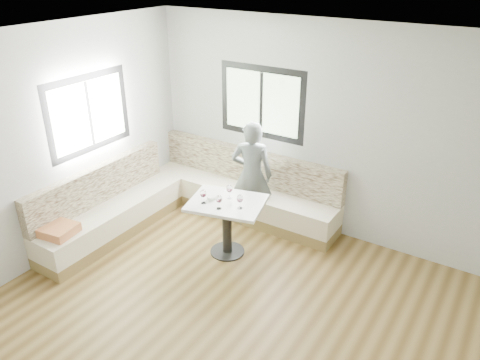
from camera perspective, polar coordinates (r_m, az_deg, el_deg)
name	(u,v)px	position (r m, az deg, el deg)	size (l,w,h in m)	color
room	(205,208)	(4.21, -4.27, -3.37)	(5.01, 5.01, 2.81)	olive
banquette	(186,201)	(6.62, -6.55, -2.55)	(2.90, 2.80, 0.95)	olive
table	(227,215)	(5.80, -1.61, -4.24)	(1.04, 0.90, 0.74)	black
person	(252,175)	(6.32, 1.44, 0.60)	(0.56, 0.37, 1.53)	#545C5A
olive_ramekin	(211,198)	(5.76, -3.52, -2.19)	(0.10, 0.10, 0.04)	white
wine_glass_a	(203,194)	(5.63, -4.51, -1.71)	(0.08, 0.08, 0.18)	white
wine_glass_b	(219,199)	(5.50, -2.59, -2.37)	(0.08, 0.08, 0.18)	white
wine_glass_c	(240,199)	(5.50, -0.01, -2.33)	(0.08, 0.08, 0.18)	white
wine_glass_d	(229,189)	(5.73, -1.30, -1.10)	(0.08, 0.08, 0.18)	white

